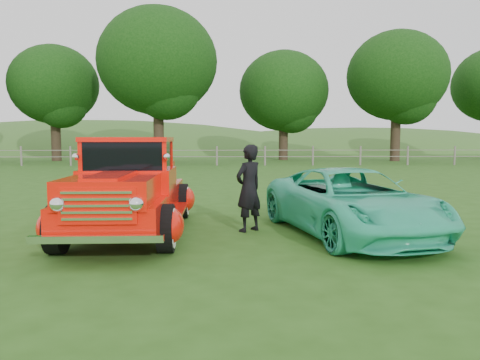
{
  "coord_description": "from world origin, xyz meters",
  "views": [
    {
      "loc": [
        0.58,
        -7.06,
        1.79
      ],
      "look_at": [
        0.82,
        1.2,
        1.02
      ],
      "focal_mm": 35.0,
      "sensor_mm": 36.0,
      "label": 1
    }
  ],
  "objects_px": {
    "red_pickup": "(130,191)",
    "tree_mid_east": "(397,76)",
    "tree_near_east": "(284,91)",
    "teal_sedan": "(351,202)",
    "man": "(249,188)",
    "tree_mid_west": "(54,85)",
    "tree_near_west": "(158,62)"
  },
  "relations": [
    {
      "from": "red_pickup",
      "to": "tree_mid_east",
      "type": "bearing_deg",
      "value": 60.06
    },
    {
      "from": "tree_near_east",
      "to": "teal_sedan",
      "type": "bearing_deg",
      "value": -94.47
    },
    {
      "from": "teal_sedan",
      "to": "man",
      "type": "height_order",
      "value": "man"
    },
    {
      "from": "teal_sedan",
      "to": "man",
      "type": "xyz_separation_m",
      "value": [
        -1.83,
        0.41,
        0.22
      ]
    },
    {
      "from": "red_pickup",
      "to": "tree_mid_west",
      "type": "bearing_deg",
      "value": 111.47
    },
    {
      "from": "tree_near_west",
      "to": "tree_near_east",
      "type": "height_order",
      "value": "tree_near_west"
    },
    {
      "from": "teal_sedan",
      "to": "man",
      "type": "bearing_deg",
      "value": 154.64
    },
    {
      "from": "tree_mid_east",
      "to": "teal_sedan",
      "type": "height_order",
      "value": "tree_mid_east"
    },
    {
      "from": "red_pickup",
      "to": "teal_sedan",
      "type": "relative_size",
      "value": 1.15
    },
    {
      "from": "tree_near_west",
      "to": "teal_sedan",
      "type": "xyz_separation_m",
      "value": [
        6.83,
        -23.73,
        -6.19
      ]
    },
    {
      "from": "tree_near_east",
      "to": "teal_sedan",
      "type": "height_order",
      "value": "tree_near_east"
    },
    {
      "from": "red_pickup",
      "to": "man",
      "type": "bearing_deg",
      "value": 1.79
    },
    {
      "from": "tree_mid_west",
      "to": "red_pickup",
      "type": "distance_m",
      "value": 28.94
    },
    {
      "from": "red_pickup",
      "to": "teal_sedan",
      "type": "distance_m",
      "value": 4.05
    },
    {
      "from": "tree_near_west",
      "to": "tree_near_east",
      "type": "distance_m",
      "value": 9.97
    },
    {
      "from": "tree_near_west",
      "to": "man",
      "type": "relative_size",
      "value": 6.34
    },
    {
      "from": "tree_mid_west",
      "to": "man",
      "type": "xyz_separation_m",
      "value": [
        13.0,
        -26.32,
        -4.73
      ]
    },
    {
      "from": "tree_near_east",
      "to": "teal_sedan",
      "type": "relative_size",
      "value": 1.91
    },
    {
      "from": "red_pickup",
      "to": "teal_sedan",
      "type": "bearing_deg",
      "value": -5.14
    },
    {
      "from": "tree_mid_west",
      "to": "tree_near_east",
      "type": "distance_m",
      "value": 17.03
    },
    {
      "from": "tree_near_west",
      "to": "red_pickup",
      "type": "height_order",
      "value": "tree_near_west"
    },
    {
      "from": "tree_mid_east",
      "to": "tree_mid_west",
      "type": "bearing_deg",
      "value": 177.71
    },
    {
      "from": "man",
      "to": "tree_near_east",
      "type": "bearing_deg",
      "value": -139.54
    },
    {
      "from": "tree_near_east",
      "to": "red_pickup",
      "type": "distance_m",
      "value": 28.47
    },
    {
      "from": "tree_near_west",
      "to": "tree_mid_west",
      "type": "bearing_deg",
      "value": 159.44
    },
    {
      "from": "tree_near_west",
      "to": "tree_near_east",
      "type": "xyz_separation_m",
      "value": [
        9.0,
        4.0,
        -1.55
      ]
    },
    {
      "from": "tree_near_east",
      "to": "teal_sedan",
      "type": "distance_m",
      "value": 28.2
    },
    {
      "from": "red_pickup",
      "to": "man",
      "type": "xyz_separation_m",
      "value": [
        2.2,
        0.1,
        0.03
      ]
    },
    {
      "from": "tree_mid_west",
      "to": "red_pickup",
      "type": "height_order",
      "value": "tree_mid_west"
    },
    {
      "from": "tree_mid_east",
      "to": "teal_sedan",
      "type": "bearing_deg",
      "value": -111.56
    },
    {
      "from": "tree_mid_east",
      "to": "tree_near_west",
      "type": "bearing_deg",
      "value": -173.29
    },
    {
      "from": "teal_sedan",
      "to": "tree_near_east",
      "type": "bearing_deg",
      "value": 72.69
    }
  ]
}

